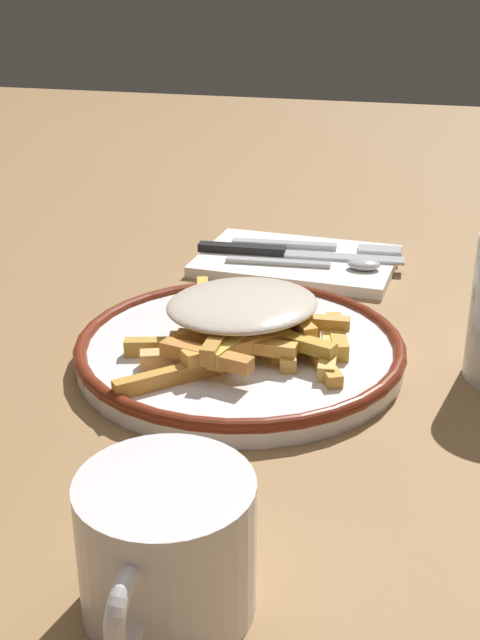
{
  "coord_description": "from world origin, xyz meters",
  "views": [
    {
      "loc": [
        0.55,
        0.15,
        0.29
      ],
      "look_at": [
        0.0,
        0.0,
        0.04
      ],
      "focal_mm": 45.64,
      "sensor_mm": 36.0,
      "label": 1
    }
  ],
  "objects_px": {
    "fries_heap": "(244,322)",
    "spoon": "(330,264)",
    "napkin": "(299,261)",
    "fork": "(317,246)",
    "plate": "(240,349)",
    "coffee_mug": "(166,547)",
    "knife": "(281,252)"
  },
  "relations": [
    {
      "from": "fries_heap",
      "to": "spoon",
      "type": "bearing_deg",
      "value": 170.69
    },
    {
      "from": "napkin",
      "to": "fork",
      "type": "distance_m",
      "value": 0.03
    },
    {
      "from": "plate",
      "to": "coffee_mug",
      "type": "xyz_separation_m",
      "value": [
        0.26,
        0.04,
        0.02
      ]
    },
    {
      "from": "fries_heap",
      "to": "coffee_mug",
      "type": "relative_size",
      "value": 1.81
    },
    {
      "from": "fries_heap",
      "to": "spoon",
      "type": "distance_m",
      "value": 0.21
    },
    {
      "from": "fork",
      "to": "knife",
      "type": "xyz_separation_m",
      "value": [
        0.03,
        -0.03,
        0.0
      ]
    },
    {
      "from": "knife",
      "to": "spoon",
      "type": "distance_m",
      "value": 0.06
    },
    {
      "from": "spoon",
      "to": "coffee_mug",
      "type": "height_order",
      "value": "coffee_mug"
    },
    {
      "from": "napkin",
      "to": "knife",
      "type": "height_order",
      "value": "knife"
    },
    {
      "from": "plate",
      "to": "fork",
      "type": "xyz_separation_m",
      "value": [
        -0.25,
        0.01,
        0.0
      ]
    },
    {
      "from": "napkin",
      "to": "coffee_mug",
      "type": "bearing_deg",
      "value": 3.85
    },
    {
      "from": "fork",
      "to": "knife",
      "type": "height_order",
      "value": "knife"
    },
    {
      "from": "fries_heap",
      "to": "fork",
      "type": "bearing_deg",
      "value": 177.66
    },
    {
      "from": "knife",
      "to": "spoon",
      "type": "xyz_separation_m",
      "value": [
        0.02,
        0.05,
        0.0
      ]
    },
    {
      "from": "fries_heap",
      "to": "spoon",
      "type": "height_order",
      "value": "fries_heap"
    },
    {
      "from": "plate",
      "to": "napkin",
      "type": "height_order",
      "value": "plate"
    },
    {
      "from": "napkin",
      "to": "spoon",
      "type": "xyz_separation_m",
      "value": [
        0.02,
        0.03,
        0.01
      ]
    },
    {
      "from": "plate",
      "to": "coffee_mug",
      "type": "height_order",
      "value": "coffee_mug"
    },
    {
      "from": "plate",
      "to": "spoon",
      "type": "bearing_deg",
      "value": 169.41
    },
    {
      "from": "fries_heap",
      "to": "fork",
      "type": "distance_m",
      "value": 0.26
    },
    {
      "from": "plate",
      "to": "coffee_mug",
      "type": "distance_m",
      "value": 0.27
    },
    {
      "from": "fork",
      "to": "knife",
      "type": "bearing_deg",
      "value": -45.32
    },
    {
      "from": "fries_heap",
      "to": "coffee_mug",
      "type": "height_order",
      "value": "coffee_mug"
    },
    {
      "from": "knife",
      "to": "napkin",
      "type": "bearing_deg",
      "value": 94.35
    },
    {
      "from": "napkin",
      "to": "coffee_mug",
      "type": "relative_size",
      "value": 1.8
    },
    {
      "from": "fries_heap",
      "to": "knife",
      "type": "relative_size",
      "value": 0.93
    },
    {
      "from": "spoon",
      "to": "coffee_mug",
      "type": "distance_m",
      "value": 0.46
    },
    {
      "from": "spoon",
      "to": "knife",
      "type": "bearing_deg",
      "value": -113.45
    },
    {
      "from": "fries_heap",
      "to": "knife",
      "type": "distance_m",
      "value": 0.23
    },
    {
      "from": "fries_heap",
      "to": "spoon",
      "type": "relative_size",
      "value": 1.28
    },
    {
      "from": "napkin",
      "to": "spoon",
      "type": "bearing_deg",
      "value": 54.61
    },
    {
      "from": "plate",
      "to": "fries_heap",
      "type": "distance_m",
      "value": 0.02
    }
  ]
}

